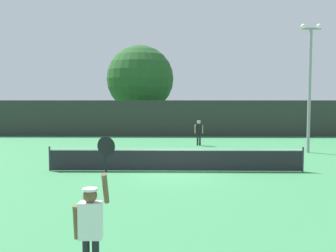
% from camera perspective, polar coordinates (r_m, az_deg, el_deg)
% --- Properties ---
extents(ground_plane, '(120.00, 120.00, 0.00)m').
position_cam_1_polar(ground_plane, '(16.98, 1.12, -6.65)').
color(ground_plane, '#387F4C').
extents(tennis_net, '(11.09, 0.08, 1.07)m').
position_cam_1_polar(tennis_net, '(16.90, 1.12, -4.94)').
color(tennis_net, '#232328').
rests_on(tennis_net, ground).
extents(perimeter_fence, '(33.43, 0.12, 2.98)m').
position_cam_1_polar(perimeter_fence, '(32.18, 1.06, 1.14)').
color(perimeter_fence, '#2D332D').
rests_on(perimeter_fence, ground).
extents(player_serving, '(0.67, 0.40, 2.54)m').
position_cam_1_polar(player_serving, '(6.76, -11.22, -13.65)').
color(player_serving, white).
rests_on(player_serving, ground).
extents(player_receiving, '(0.57, 0.24, 1.66)m').
position_cam_1_polar(player_receiving, '(26.01, 4.55, -0.64)').
color(player_receiving, black).
rests_on(player_receiving, ground).
extents(tennis_ball, '(0.07, 0.07, 0.07)m').
position_cam_1_polar(tennis_ball, '(18.59, -1.66, -5.60)').
color(tennis_ball, '#CCE033').
rests_on(tennis_ball, ground).
extents(light_pole, '(1.18, 0.28, 7.40)m').
position_cam_1_polar(light_pole, '(23.94, 20.12, 6.47)').
color(light_pole, gray).
rests_on(light_pole, ground).
extents(large_tree, '(6.46, 6.46, 8.26)m').
position_cam_1_polar(large_tree, '(37.95, -4.12, 6.92)').
color(large_tree, brown).
rests_on(large_tree, ground).
extents(parked_car_near, '(1.96, 4.23, 1.69)m').
position_cam_1_polar(parked_car_near, '(39.07, -3.18, 0.61)').
color(parked_car_near, black).
rests_on(parked_car_near, ground).
extents(parked_car_mid, '(1.96, 4.22, 1.69)m').
position_cam_1_polar(parked_car_mid, '(38.75, 11.32, 0.51)').
color(parked_car_mid, black).
rests_on(parked_car_mid, ground).
extents(parked_car_far, '(2.27, 4.35, 1.69)m').
position_cam_1_polar(parked_car_far, '(39.53, 15.82, 0.50)').
color(parked_car_far, white).
rests_on(parked_car_far, ground).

